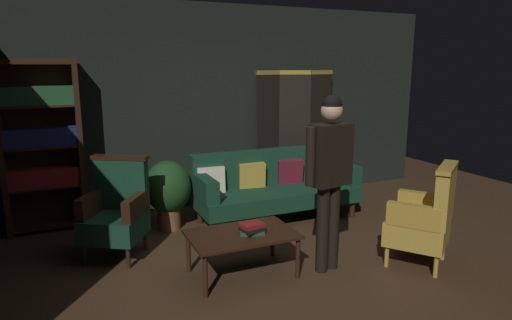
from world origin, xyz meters
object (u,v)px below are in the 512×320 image
Objects in this scene: folding_screen at (294,133)px; coffee_table at (242,238)px; armchair_gilt_accent at (425,218)px; armchair_wing_left at (117,211)px; potted_plant at (168,190)px; book_green_cloth at (252,232)px; book_black_cloth at (252,229)px; book_red_leather at (252,225)px; bookshelf at (42,143)px; velvet_couch at (274,184)px; standing_figure at (330,168)px.

folding_screen is 2.77m from coffee_table.
folding_screen is 2.67m from armchair_gilt_accent.
armchair_wing_left is 0.88m from potted_plant.
coffee_table is 1.18× the size of potted_plant.
book_green_cloth is (1.10, -1.00, -0.05)m from armchair_wing_left.
book_black_cloth is 0.91× the size of book_red_leather.
coffee_table is at bearing 149.94° from book_green_cloth.
folding_screen is 0.93× the size of bookshelf.
velvet_couch is 1.68m from book_black_cloth.
book_green_cloth is (0.08, -0.05, 0.06)m from coffee_table.
folding_screen is 2.99m from armchair_wing_left.
bookshelf is at bearing 129.73° from book_green_cloth.
bookshelf is at bearing 120.74° from armchair_wing_left.
potted_plant is at bearing 135.69° from armchair_gilt_accent.
coffee_table is 0.59× the size of standing_figure.
book_green_cloth is at bearing 0.00° from book_black_cloth.
bookshelf is at bearing 129.04° from coffee_table.
book_black_cloth reaches higher than book_green_cloth.
folding_screen is at bearing 53.00° from book_black_cloth.
book_red_leather is at bearing -123.40° from velvet_couch.
folding_screen is 9.92× the size of book_black_cloth.
potted_plant is at bearing 123.54° from standing_figure.
armchair_wing_left is (0.68, -1.14, -0.59)m from bookshelf.
bookshelf is 1.97× the size of armchair_gilt_accent.
coffee_table is at bearing 164.43° from standing_figure.
armchair_wing_left is (-2.72, -1.15, -0.50)m from folding_screen.
standing_figure is (-0.94, 0.30, 0.54)m from armchair_gilt_accent.
velvet_couch is 11.06× the size of book_black_cloth.
armchair_gilt_accent and armchair_wing_left have the same top height.
armchair_wing_left is (-2.76, 1.48, 0.00)m from armchair_gilt_accent.
bookshelf is 2.87m from velvet_couch.
velvet_couch reaches higher than book_black_cloth.
bookshelf is 2.78m from coffee_table.
book_black_cloth is at bearing 163.96° from armchair_gilt_accent.
book_black_cloth is (0.08, -0.05, 0.09)m from coffee_table.
book_red_leather is at bearing 166.23° from standing_figure.
folding_screen is 9.07× the size of book_red_leather.
coffee_table is 4.37× the size of book_green_cloth.
bookshelf is 2.05× the size of coffee_table.
coffee_table is at bearing 149.94° from book_black_cloth.
standing_figure reaches higher than armchair_wing_left.
potted_plant is at bearing 105.39° from book_black_cloth.
coffee_table is 0.96× the size of armchair_wing_left.
coffee_table is at bearing 163.24° from armchair_gilt_accent.
potted_plant reaches higher than book_green_cloth.
book_red_leather is at bearing -42.25° from armchair_wing_left.
armchair_gilt_accent is at bearing -16.76° from coffee_table.
book_green_cloth reaches higher than coffee_table.
standing_figure is 8.88× the size of book_black_cloth.
folding_screen is 2.49m from standing_figure.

